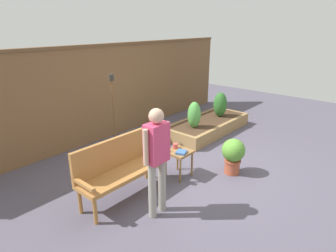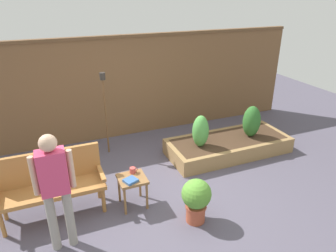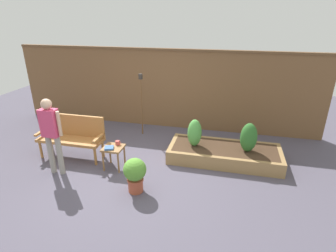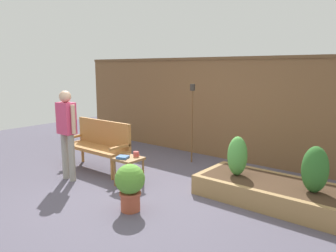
{
  "view_description": "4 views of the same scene",
  "coord_description": "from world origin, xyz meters",
  "views": [
    {
      "loc": [
        -3.93,
        -2.7,
        2.56
      ],
      "look_at": [
        0.2,
        0.89,
        0.6
      ],
      "focal_mm": 30.52,
      "sensor_mm": 36.0,
      "label": 1
    },
    {
      "loc": [
        -1.37,
        -3.6,
        2.99
      ],
      "look_at": [
        0.43,
        0.75,
        0.9
      ],
      "focal_mm": 33.13,
      "sensor_mm": 36.0,
      "label": 2
    },
    {
      "loc": [
        1.83,
        -4.4,
        2.99
      ],
      "look_at": [
        0.6,
        0.76,
        0.78
      ],
      "focal_mm": 28.92,
      "sensor_mm": 36.0,
      "label": 3
    },
    {
      "loc": [
        3.36,
        -3.51,
        1.94
      ],
      "look_at": [
        -0.23,
        0.94,
        0.91
      ],
      "focal_mm": 34.9,
      "sensor_mm": 36.0,
      "label": 4
    }
  ],
  "objects": [
    {
      "name": "raised_planter_bed",
      "position": [
        1.82,
        0.97,
        0.15
      ],
      "size": [
        2.4,
        1.0,
        0.3
      ],
      "color": "#997547",
      "rests_on": "ground_plane"
    },
    {
      "name": "potted_boxwood",
      "position": [
        0.31,
        -0.55,
        0.38
      ],
      "size": [
        0.41,
        0.41,
        0.66
      ],
      "color": "#A84C33",
      "rests_on": "ground_plane"
    },
    {
      "name": "fence_back",
      "position": [
        0.0,
        2.6,
        1.09
      ],
      "size": [
        8.4,
        0.14,
        2.16
      ],
      "color": "brown",
      "rests_on": "ground_plane"
    },
    {
      "name": "cup_on_table",
      "position": [
        -0.34,
        0.24,
        0.52
      ],
      "size": [
        0.13,
        0.09,
        0.09
      ],
      "color": "#CC4C47",
      "rests_on": "side_table"
    },
    {
      "name": "shrub_near_bench",
      "position": [
        1.15,
        0.93,
        0.6
      ],
      "size": [
        0.3,
        0.3,
        0.61
      ],
      "color": "brown",
      "rests_on": "raised_planter_bed"
    },
    {
      "name": "garden_bench",
      "position": [
        -1.49,
        0.41,
        0.54
      ],
      "size": [
        1.44,
        0.48,
        0.94
      ],
      "color": "#A87038",
      "rests_on": "ground_plane"
    },
    {
      "name": "person_by_bench",
      "position": [
        -1.43,
        -0.33,
        0.93
      ],
      "size": [
        0.47,
        0.2,
        1.56
      ],
      "color": "gray",
      "rests_on": "ground_plane"
    },
    {
      "name": "side_table",
      "position": [
        -0.39,
        0.12,
        0.4
      ],
      "size": [
        0.4,
        0.4,
        0.48
      ],
      "color": "olive",
      "rests_on": "ground_plane"
    },
    {
      "name": "ground_plane",
      "position": [
        0.0,
        0.0,
        0.0
      ],
      "size": [
        14.0,
        14.0,
        0.0
      ],
      "primitive_type": "plane",
      "color": "#514C5B"
    },
    {
      "name": "tiki_torch",
      "position": [
        -0.37,
        1.9,
        1.11
      ],
      "size": [
        0.1,
        0.1,
        1.62
      ],
      "color": "brown",
      "rests_on": "ground_plane"
    },
    {
      "name": "book_on_table",
      "position": [
        -0.44,
        0.03,
        0.5
      ],
      "size": [
        0.22,
        0.22,
        0.04
      ],
      "primitive_type": "cube",
      "rotation": [
        0.0,
        0.0,
        0.37
      ],
      "color": "#38609E",
      "rests_on": "side_table"
    },
    {
      "name": "shrub_far_corner",
      "position": [
        2.28,
        0.93,
        0.61
      ],
      "size": [
        0.34,
        0.34,
        0.63
      ],
      "color": "brown",
      "rests_on": "raised_planter_bed"
    }
  ]
}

